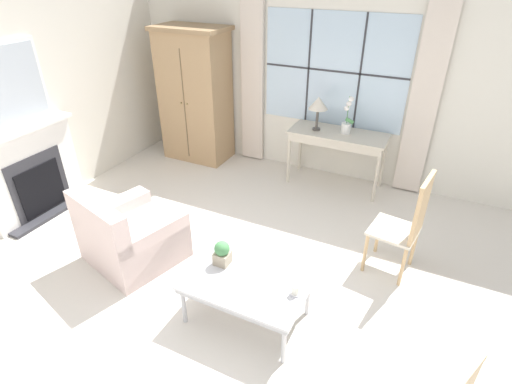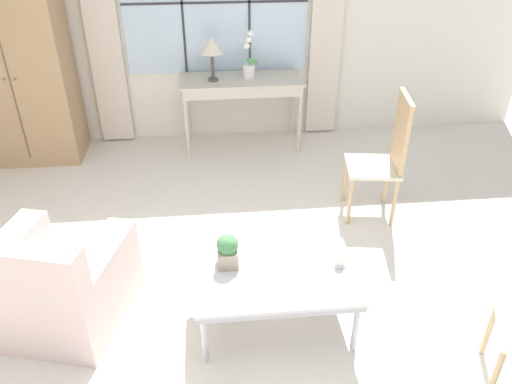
# 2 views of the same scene
# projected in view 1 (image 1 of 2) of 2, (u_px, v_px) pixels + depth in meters

# --- Properties ---
(ground_plane) EXTENTS (14.00, 14.00, 0.00)m
(ground_plane) POSITION_uv_depth(u_px,v_px,m) (228.00, 302.00, 3.78)
(ground_plane) COLOR silver
(wall_back_windowed) EXTENTS (7.20, 0.14, 2.80)m
(wall_back_windowed) POSITION_uv_depth(u_px,v_px,m) (334.00, 80.00, 5.42)
(wall_back_windowed) COLOR silver
(wall_back_windowed) RESTS_ON ground_plane
(wall_left) EXTENTS (0.06, 7.20, 2.80)m
(wall_left) POSITION_uv_depth(u_px,v_px,m) (24.00, 98.00, 4.68)
(wall_left) COLOR silver
(wall_left) RESTS_ON ground_plane
(fireplace) EXTENTS (0.34, 1.30, 2.06)m
(fireplace) POSITION_uv_depth(u_px,v_px,m) (28.00, 164.00, 4.79)
(fireplace) COLOR #2D2D33
(fireplace) RESTS_ON ground_plane
(armoire) EXTENTS (1.07, 0.66, 2.00)m
(armoire) POSITION_uv_depth(u_px,v_px,m) (195.00, 96.00, 6.09)
(armoire) COLOR tan
(armoire) RESTS_ON ground_plane
(console_table) EXTENTS (1.30, 0.54, 0.79)m
(console_table) POSITION_uv_depth(u_px,v_px,m) (338.00, 139.00, 5.40)
(console_table) COLOR beige
(console_table) RESTS_ON ground_plane
(table_lamp) EXTENTS (0.26, 0.26, 0.46)m
(table_lamp) POSITION_uv_depth(u_px,v_px,m) (318.00, 104.00, 5.26)
(table_lamp) COLOR #4C4742
(table_lamp) RESTS_ON console_table
(potted_orchid) EXTENTS (0.16, 0.13, 0.50)m
(potted_orchid) POSITION_uv_depth(u_px,v_px,m) (347.00, 121.00, 5.26)
(potted_orchid) COLOR white
(potted_orchid) RESTS_ON console_table
(armchair_upholstered) EXTENTS (1.07, 1.04, 0.84)m
(armchair_upholstered) POSITION_uv_depth(u_px,v_px,m) (131.00, 238.00, 4.20)
(armchair_upholstered) COLOR beige
(armchair_upholstered) RESTS_ON ground_plane
(side_chair_wooden) EXTENTS (0.50, 0.50, 1.12)m
(side_chair_wooden) POSITION_uv_depth(u_px,v_px,m) (407.00, 222.00, 3.85)
(side_chair_wooden) COLOR beige
(side_chair_wooden) RESTS_ON ground_plane
(coffee_table) EXTENTS (1.05, 0.66, 0.43)m
(coffee_table) POSITION_uv_depth(u_px,v_px,m) (246.00, 285.00, 3.43)
(coffee_table) COLOR #BCBCC1
(coffee_table) RESTS_ON ground_plane
(potted_plant_small) EXTENTS (0.14, 0.14, 0.24)m
(potted_plant_small) POSITION_uv_depth(u_px,v_px,m) (222.00, 253.00, 3.55)
(potted_plant_small) COLOR tan
(potted_plant_small) RESTS_ON coffee_table
(pillar_candle) EXTENTS (0.09, 0.09, 0.11)m
(pillar_candle) POSITION_uv_depth(u_px,v_px,m) (295.00, 290.00, 3.26)
(pillar_candle) COLOR silver
(pillar_candle) RESTS_ON coffee_table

